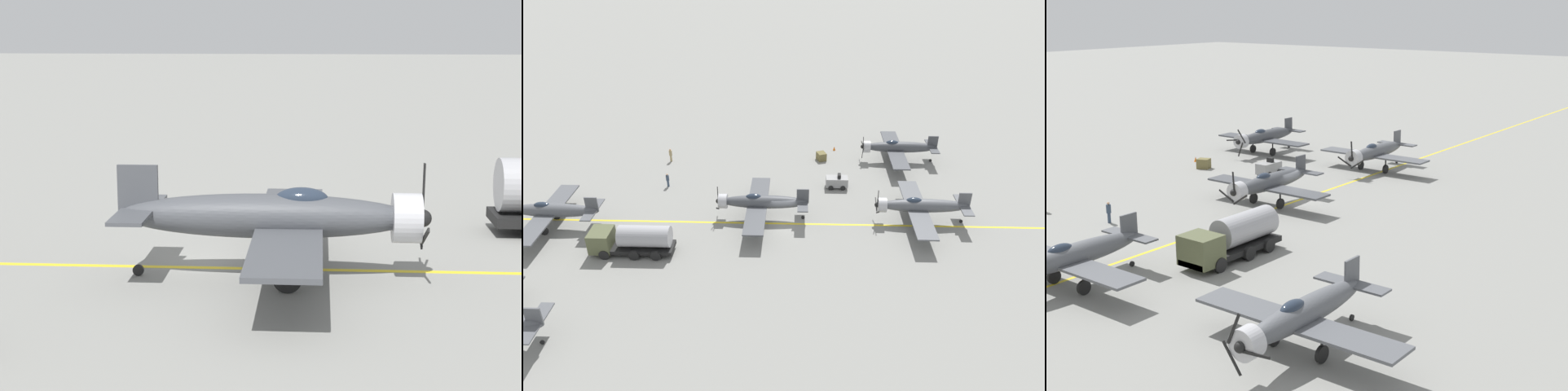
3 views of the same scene
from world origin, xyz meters
TOP-DOWN VIEW (x-y plane):
  - ground_plane at (0.00, 0.00)m, footprint 400.00×400.00m
  - taxiway_stripe at (0.00, 0.00)m, footprint 0.30×160.00m
  - airplane_mid_center at (1.05, 2.45)m, footprint 12.00×9.98m

SIDE VIEW (x-z plane):
  - ground_plane at x=0.00m, z-range 0.00..0.00m
  - taxiway_stripe at x=0.00m, z-range 0.00..0.01m
  - airplane_mid_center at x=1.05m, z-range 0.11..3.91m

